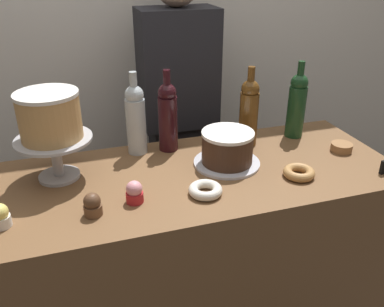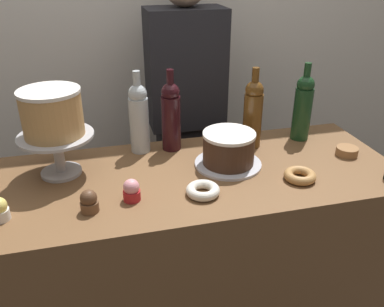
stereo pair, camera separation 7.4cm
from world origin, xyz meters
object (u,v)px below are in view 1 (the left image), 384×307
(wine_bottle_green, at_px, (297,104))
(cupcake_lemon, at_px, (0,216))
(chocolate_round_cake, at_px, (227,147))
(barista_figure, at_px, (179,125))
(cake_stand_pedestal, at_px, (55,151))
(wine_bottle_amber, at_px, (249,111))
(wine_bottle_dark_red, at_px, (168,116))
(cookie_stack, at_px, (341,147))
(cupcake_strawberry, at_px, (134,192))
(wine_bottle_clear, at_px, (136,118))
(cupcake_chocolate, at_px, (93,205))
(donut_maple, at_px, (299,173))
(donut_sugar, at_px, (205,190))
(white_layer_cake, at_px, (49,116))

(wine_bottle_green, bearing_deg, cupcake_lemon, -164.34)
(chocolate_round_cake, relative_size, barista_figure, 0.12)
(cupcake_lemon, bearing_deg, cake_stand_pedestal, 56.23)
(wine_bottle_green, distance_m, wine_bottle_amber, 0.23)
(wine_bottle_dark_red, relative_size, cupcake_lemon, 4.38)
(wine_bottle_green, height_order, cookie_stack, wine_bottle_green)
(cupcake_strawberry, relative_size, cookie_stack, 0.88)
(cake_stand_pedestal, relative_size, wine_bottle_dark_red, 0.80)
(wine_bottle_clear, bearing_deg, cookie_stack, -16.96)
(wine_bottle_amber, relative_size, cupcake_strawberry, 4.38)
(cupcake_chocolate, distance_m, donut_maple, 0.72)
(wine_bottle_clear, xyz_separation_m, donut_maple, (0.51, -0.37, -0.13))
(chocolate_round_cake, bearing_deg, cupcake_lemon, -168.05)
(cupcake_chocolate, bearing_deg, donut_sugar, 1.13)
(wine_bottle_amber, distance_m, cupcake_strawberry, 0.61)
(cupcake_strawberry, bearing_deg, donut_maple, -1.38)
(wine_bottle_clear, height_order, donut_maple, wine_bottle_clear)
(wine_bottle_amber, relative_size, cupcake_chocolate, 4.38)
(wine_bottle_green, distance_m, wine_bottle_dark_red, 0.55)
(cake_stand_pedestal, height_order, cupcake_strawberry, cake_stand_pedestal)
(wine_bottle_green, relative_size, cupcake_lemon, 4.38)
(donut_maple, relative_size, donut_sugar, 1.00)
(cookie_stack, bearing_deg, white_layer_cake, 173.67)
(cookie_stack, bearing_deg, barista_figure, 130.11)
(white_layer_cake, bearing_deg, cupcake_strawberry, -46.12)
(wine_bottle_green, bearing_deg, wine_bottle_clear, 176.25)
(wine_bottle_green, xyz_separation_m, wine_bottle_amber, (-0.23, -0.02, 0.00))
(wine_bottle_green, distance_m, barista_figure, 0.61)
(wine_bottle_amber, height_order, cupcake_strawberry, wine_bottle_amber)
(cupcake_chocolate, relative_size, cupcake_lemon, 1.00)
(barista_figure, bearing_deg, donut_maple, -72.08)
(wine_bottle_dark_red, bearing_deg, cake_stand_pedestal, -165.83)
(cupcake_chocolate, bearing_deg, wine_bottle_green, 21.15)
(cupcake_lemon, bearing_deg, cupcake_strawberry, 1.58)
(cake_stand_pedestal, distance_m, white_layer_cake, 0.13)
(cupcake_strawberry, bearing_deg, wine_bottle_clear, 77.94)
(white_layer_cake, relative_size, cupcake_chocolate, 2.77)
(cake_stand_pedestal, height_order, cupcake_chocolate, cake_stand_pedestal)
(donut_maple, distance_m, cookie_stack, 0.30)
(cupcake_lemon, bearing_deg, barista_figure, 44.61)
(white_layer_cake, distance_m, barista_figure, 0.81)
(cupcake_chocolate, bearing_deg, cupcake_strawberry, 13.65)
(barista_figure, bearing_deg, wine_bottle_green, -45.44)
(cupcake_chocolate, height_order, donut_maple, cupcake_chocolate)
(chocolate_round_cake, distance_m, wine_bottle_clear, 0.37)
(cupcake_strawberry, bearing_deg, chocolate_round_cake, 21.99)
(cupcake_chocolate, bearing_deg, wine_bottle_clear, 61.64)
(donut_sugar, xyz_separation_m, barista_figure, (0.12, 0.74, -0.08))
(wine_bottle_green, bearing_deg, cookie_stack, -61.58)
(cupcake_chocolate, height_order, cookie_stack, cupcake_chocolate)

